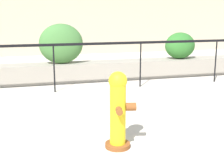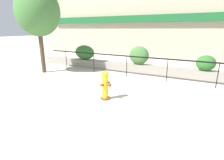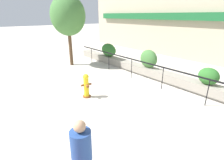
{
  "view_description": "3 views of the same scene",
  "coord_description": "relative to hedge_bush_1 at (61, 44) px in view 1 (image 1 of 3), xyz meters",
  "views": [
    {
      "loc": [
        -2.69,
        -2.38,
        1.85
      ],
      "look_at": [
        -1.47,
        2.17,
        0.83
      ],
      "focal_mm": 50.0,
      "sensor_mm": 36.0,
      "label": 1
    },
    {
      "loc": [
        1.49,
        -3.71,
        2.52
      ],
      "look_at": [
        -1.76,
        2.45,
        0.47
      ],
      "focal_mm": 28.0,
      "sensor_mm": 36.0,
      "label": 2
    },
    {
      "loc": [
        4.72,
        -2.0,
        3.47
      ],
      "look_at": [
        -1.06,
        2.6,
        0.71
      ],
      "focal_mm": 28.0,
      "sensor_mm": 36.0,
      "label": 3
    }
  ],
  "objects": [
    {
      "name": "hedge_bush_2",
      "position": [
        3.49,
        0.0,
        -0.14
      ],
      "size": [
        0.91,
        0.65,
        0.78
      ],
      "primitive_type": "ellipsoid",
      "color": "#2D6B28",
      "rests_on": "planter_wall_low"
    },
    {
      "name": "fire_hydrant",
      "position": [
        0.29,
        -4.46,
        -0.48
      ],
      "size": [
        0.46,
        0.48,
        1.08
      ],
      "color": "brown",
      "rests_on": "ground"
    },
    {
      "name": "fence_railing_segment",
      "position": [
        1.85,
        -1.1,
        -0.01
      ],
      "size": [
        15.0,
        0.05,
        1.15
      ],
      "color": "black",
      "rests_on": "ground"
    },
    {
      "name": "planter_wall_low",
      "position": [
        1.85,
        0.0,
        -0.78
      ],
      "size": [
        18.0,
        0.7,
        0.5
      ],
      "primitive_type": "cube",
      "color": "gray",
      "rests_on": "ground"
    },
    {
      "name": "hedge_bush_1",
      "position": [
        0.0,
        0.0,
        0.0
      ],
      "size": [
        1.17,
        0.62,
        1.06
      ],
      "primitive_type": "ellipsoid",
      "color": "#427538",
      "rests_on": "planter_wall_low"
    }
  ]
}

